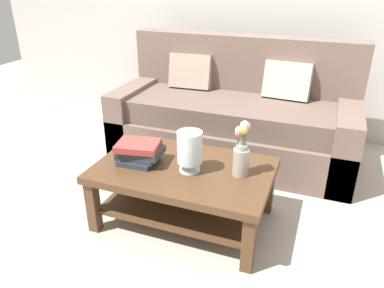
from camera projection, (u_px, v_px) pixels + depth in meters
ground_plane at (209, 202)px, 2.82m from camera, size 10.00×10.00×0.00m
couch at (234, 118)px, 3.42m from camera, size 2.14×0.90×1.06m
coffee_table at (184, 182)px, 2.49m from camera, size 1.15×0.74×0.42m
book_stack_main at (139, 152)px, 2.47m from camera, size 0.31×0.25×0.15m
glass_hurricane_vase at (190, 149)px, 2.33m from camera, size 0.16×0.16×0.27m
flower_pitcher at (242, 152)px, 2.29m from camera, size 0.10×0.11×0.36m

